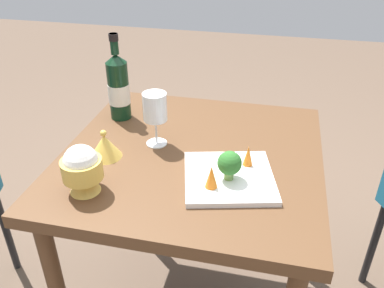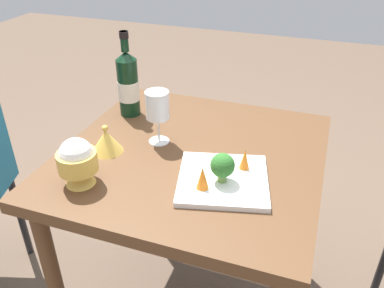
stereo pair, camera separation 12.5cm
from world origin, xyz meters
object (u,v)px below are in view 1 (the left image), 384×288
Objects in this scene: wine_glass at (155,108)px; carrot_garnish_right at (248,156)px; broccoli_floret at (230,164)px; rice_bowl at (82,168)px; rice_bowl_lid at (105,146)px; serving_plate at (229,177)px; wine_bottle at (118,87)px; carrot_garnish_left at (211,177)px.

wine_glass is 0.33m from carrot_garnish_right.
broccoli_floret is 0.09m from carrot_garnish_right.
rice_bowl is 1.42× the size of rice_bowl_lid.
wine_glass is at bearing 60.65° from serving_plate.
broccoli_floret is at bearing -175.76° from serving_plate.
wine_bottle is 0.55m from carrot_garnish_left.
carrot_garnish_left reaches higher than serving_plate.
wine_glass is 0.31m from broccoli_floret.
carrot_garnish_left is at bearing 146.82° from carrot_garnish_right.
wine_glass is 2.67× the size of carrot_garnish_left.
wine_bottle reaches higher than broccoli_floret.
rice_bowl_lid is 0.44m from carrot_garnish_right.
broccoli_floret is (0.12, -0.38, -0.01)m from rice_bowl.
wine_bottle reaches higher than wine_glass.
serving_plate is 3.54× the size of broccoli_floret.
wine_bottle is at bearing 54.45° from broccoli_floret.
carrot_garnish_right is (0.07, -0.04, 0.04)m from serving_plate.
wine_bottle is 0.55m from broccoli_floret.
rice_bowl is 2.11× the size of carrot_garnish_left.
carrot_garnish_left is 0.16m from carrot_garnish_right.
wine_bottle is 0.55m from serving_plate.
rice_bowl is 2.28× the size of carrot_garnish_right.
broccoli_floret is (-0.16, -0.26, -0.06)m from wine_glass.
rice_bowl is 0.47× the size of serving_plate.
wine_glass is at bearing -130.16° from wine_bottle.
rice_bowl_lid is 0.37m from carrot_garnish_left.
rice_bowl_lid is at bearing 4.71° from rice_bowl.
wine_glass is 0.32m from serving_plate.
wine_bottle is 0.45m from rice_bowl.
serving_plate is at bearing -31.61° from carrot_garnish_left.
rice_bowl_lid is (-0.26, -0.05, -0.08)m from wine_bottle.
broccoli_floret reaches higher than carrot_garnish_left.
broccoli_floret is (-0.02, -0.00, 0.06)m from serving_plate.
wine_bottle is at bearing 47.79° from carrot_garnish_left.
rice_bowl is at bearing 102.17° from carrot_garnish_left.
rice_bowl_lid is 0.39m from serving_plate.
broccoli_floret is at bearing -97.87° from rice_bowl_lid.
wine_bottle is 0.28m from rice_bowl_lid.
carrot_garnish_right is (-0.08, -0.31, -0.08)m from wine_glass.
rice_bowl_lid is (-0.11, 0.13, -0.09)m from wine_glass.
wine_bottle is at bearing 8.74° from rice_bowl.
wine_bottle is at bearing 55.82° from serving_plate.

